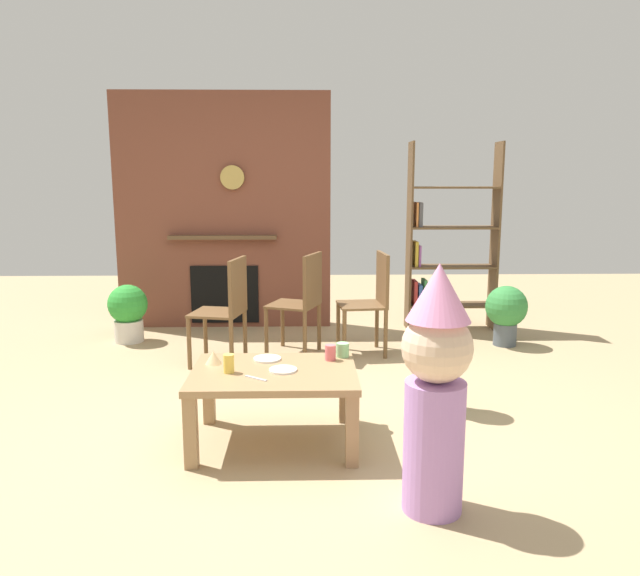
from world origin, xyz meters
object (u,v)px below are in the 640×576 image
potted_plant_tall (506,310)px  potted_plant_short (128,310)px  paper_cup_near_right (330,353)px  paper_plate_front (283,370)px  bookshelf (445,246)px  paper_plate_rear (267,359)px  birthday_cake_slice (214,357)px  dining_chair_left (227,305)px  paper_cup_near_left (343,350)px  coffee_table (274,382)px  child_with_cone_hat (436,384)px  dining_chair_middle (303,298)px  paper_cup_center (229,364)px  dining_chair_right (372,297)px  child_in_pink (436,338)px

potted_plant_tall → potted_plant_short: size_ratio=1.02×
paper_cup_near_right → paper_plate_front: (-0.28, -0.20, -0.04)m
bookshelf → paper_plate_rear: bookshelf is taller
birthday_cake_slice → potted_plant_tall: bearing=39.0°
birthday_cake_slice → dining_chair_left: dining_chair_left is taller
paper_cup_near_left → bookshelf: bearing=64.3°
coffee_table → child_with_cone_hat: 1.11m
dining_chair_middle → potted_plant_tall: dining_chair_middle is taller
paper_plate_rear → potted_plant_tall: bearing=41.7°
bookshelf → paper_cup_center: (-1.87, -2.78, -0.36)m
dining_chair_middle → dining_chair_right: (0.61, 0.02, 0.00)m
paper_cup_near_left → dining_chair_left: (-0.87, 1.28, 0.02)m
birthday_cake_slice → paper_plate_front: bearing=-18.7°
child_with_cone_hat → paper_plate_front: bearing=-1.5°
paper_cup_near_left → child_with_cone_hat: 1.08m
birthday_cake_slice → potted_plant_tall: size_ratio=0.18×
child_in_pink → dining_chair_right: 1.36m
child_with_cone_hat → bookshelf: bearing=-59.3°
paper_plate_rear → child_with_cone_hat: 1.28m
bookshelf → child_in_pink: bookshelf is taller
bookshelf → paper_plate_rear: size_ratio=11.33×
potted_plant_tall → paper_plate_rear: bearing=-138.3°
coffee_table → paper_cup_near_right: bearing=29.7°
dining_chair_left → potted_plant_tall: bearing=-155.8°
birthday_cake_slice → dining_chair_right: bearing=56.6°
paper_cup_near_left → potted_plant_tall: 2.45m
child_with_cone_hat → potted_plant_short: child_with_cone_hat is taller
paper_plate_rear → dining_chair_middle: dining_chair_middle is taller
paper_cup_near_left → child_with_cone_hat: (0.36, -1.01, 0.13)m
paper_plate_rear → dining_chair_left: bearing=107.2°
paper_cup_near_right → paper_cup_center: paper_cup_center is taller
paper_cup_near_left → paper_plate_front: (-0.36, -0.27, -0.04)m
child_with_cone_hat → dining_chair_right: child_with_cone_hat is taller
dining_chair_right → potted_plant_short: bearing=-16.4°
potted_plant_short → coffee_table: bearing=-56.7°
coffee_table → dining_chair_right: size_ratio=1.06×
dining_chair_right → potted_plant_tall: size_ratio=1.60×
birthday_cake_slice → potted_plant_tall: (2.41, 1.95, -0.15)m
bookshelf → child_in_pink: bearing=-104.1°
dining_chair_left → potted_plant_tall: 2.57m
birthday_cake_slice → child_in_pink: size_ratio=0.11×
paper_cup_near_left → paper_cup_center: (-0.67, -0.30, 0.01)m
paper_cup_near_right → dining_chair_right: size_ratio=0.11×
bookshelf → coffee_table: bookshelf is taller
paper_plate_rear → dining_chair_middle: (0.21, 1.62, 0.06)m
dining_chair_middle → coffee_table: bearing=106.1°
paper_cup_near_left → birthday_cake_slice: bearing=-170.6°
paper_plate_front → child_in_pink: (1.00, 0.53, 0.04)m
paper_cup_near_right → dining_chair_right: dining_chair_right is taller
paper_cup_center → dining_chair_left: bearing=97.5°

